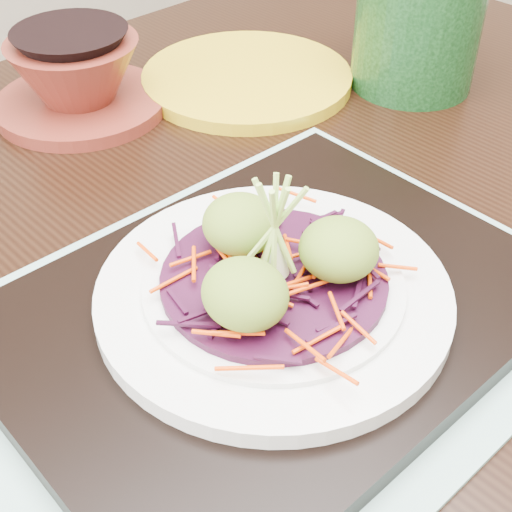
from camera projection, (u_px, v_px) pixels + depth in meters
dining_table at (202, 368)px, 0.60m from camera, size 1.41×1.04×0.81m
placemat at (273, 320)px, 0.49m from camera, size 0.45×0.37×0.00m
serving_tray at (273, 310)px, 0.48m from camera, size 0.39×0.31×0.02m
white_plate at (273, 292)px, 0.47m from camera, size 0.24×0.24×0.02m
cabbage_bed at (274, 279)px, 0.46m from camera, size 0.15×0.15×0.01m
carrot_julienne at (274, 270)px, 0.46m from camera, size 0.18×0.18×0.01m
guacamole_scoops at (275, 254)px, 0.45m from camera, size 0.13×0.11×0.04m
scallion_garnish at (275, 231)px, 0.44m from camera, size 0.05×0.05×0.08m
terracotta_bowl_set at (77, 80)px, 0.70m from camera, size 0.23×0.23×0.07m
yellow_plate at (247, 78)px, 0.76m from camera, size 0.30×0.30×0.01m
green_jar at (419, 15)px, 0.72m from camera, size 0.15×0.15×0.15m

